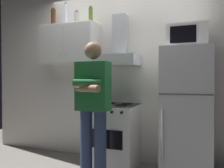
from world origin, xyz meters
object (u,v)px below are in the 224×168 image
(upper_cabinet, at_px, (69,44))
(bottle_canister_steel, at_px, (77,18))
(refrigerator, at_px, (187,112))
(microwave, at_px, (187,37))
(stove_oven, at_px, (115,135))
(person_standing, at_px, (93,106))
(bottle_vodka_clear, at_px, (66,14))
(bottle_rum_dark, at_px, (53,18))
(bottle_olive_oil, at_px, (91,15))
(range_hood, at_px, (118,52))

(upper_cabinet, distance_m, bottle_canister_steel, 0.42)
(refrigerator, xyz_separation_m, microwave, (-0.00, 0.02, 0.94))
(upper_cabinet, bearing_deg, stove_oven, -8.90)
(person_standing, xyz_separation_m, bottle_vodka_clear, (-0.80, 0.71, 1.31))
(person_standing, distance_m, bottle_vodka_clear, 1.69)
(bottle_rum_dark, height_order, bottle_vodka_clear, bottle_vodka_clear)
(stove_oven, relative_size, bottle_olive_oil, 3.50)
(bottle_vodka_clear, bearing_deg, microwave, -2.59)
(microwave, height_order, bottle_vodka_clear, bottle_vodka_clear)
(stove_oven, xyz_separation_m, microwave, (0.95, 0.02, 1.31))
(refrigerator, distance_m, bottle_rum_dark, 2.46)
(range_hood, relative_size, bottle_canister_steel, 3.81)
(bottle_vodka_clear, xyz_separation_m, bottle_canister_steel, (0.19, 0.01, -0.07))
(refrigerator, bearing_deg, range_hood, 172.45)
(range_hood, bearing_deg, person_standing, -93.91)
(refrigerator, bearing_deg, bottle_rum_dark, 177.03)
(stove_oven, relative_size, range_hood, 1.17)
(bottle_rum_dark, bearing_deg, refrigerator, -2.97)
(range_hood, distance_m, bottle_olive_oil, 0.72)
(bottle_olive_oil, distance_m, bottle_canister_steel, 0.22)
(refrigerator, height_order, bottle_canister_steel, bottle_canister_steel)
(bottle_rum_dark, bearing_deg, stove_oven, -5.62)
(microwave, xyz_separation_m, bottle_vodka_clear, (-1.80, 0.08, 0.47))
(bottle_vodka_clear, bearing_deg, bottle_canister_steel, 1.53)
(bottle_olive_oil, relative_size, bottle_canister_steel, 1.27)
(refrigerator, distance_m, person_standing, 1.17)
(bottle_vodka_clear, bearing_deg, bottle_rum_dark, 178.63)
(refrigerator, bearing_deg, bottle_canister_steel, 176.27)
(range_hood, relative_size, bottle_olive_oil, 3.00)
(bottle_olive_oil, xyz_separation_m, bottle_canister_steel, (-0.22, -0.03, -0.03))
(bottle_vodka_clear, bearing_deg, upper_cabinet, 26.33)
(bottle_canister_steel, bearing_deg, refrigerator, -3.73)
(microwave, bearing_deg, range_hood, 173.54)
(upper_cabinet, height_order, stove_oven, upper_cabinet)
(microwave, relative_size, person_standing, 0.29)
(upper_cabinet, distance_m, stove_oven, 1.55)
(upper_cabinet, xyz_separation_m, stove_oven, (0.80, -0.13, -1.32))
(upper_cabinet, xyz_separation_m, refrigerator, (1.75, -0.12, -0.95))
(upper_cabinet, relative_size, stove_oven, 1.03)
(upper_cabinet, relative_size, person_standing, 0.55)
(range_hood, xyz_separation_m, refrigerator, (0.95, -0.13, -0.80))
(range_hood, relative_size, refrigerator, 0.47)
(bottle_olive_oil, height_order, bottle_canister_steel, bottle_olive_oil)
(person_standing, bearing_deg, refrigerator, 31.23)
(person_standing, xyz_separation_m, bottle_canister_steel, (-0.61, 0.71, 1.24))
(stove_oven, relative_size, microwave, 1.82)
(stove_oven, bearing_deg, upper_cabinet, 171.10)
(person_standing, bearing_deg, bottle_canister_steel, 130.55)
(bottle_rum_dark, relative_size, bottle_vodka_clear, 0.83)
(upper_cabinet, bearing_deg, bottle_rum_dark, -176.03)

